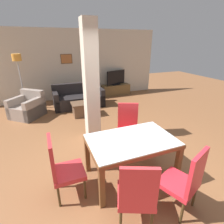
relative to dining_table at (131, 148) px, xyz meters
name	(u,v)px	position (x,y,z in m)	size (l,w,h in m)	color
ground_plane	(130,175)	(0.00, 0.00, -0.59)	(18.00, 18.00, 0.00)	brown
back_wall	(74,65)	(0.00, 5.08, 0.76)	(7.20, 0.09, 2.70)	beige
divider_pillar	(91,84)	(-0.23, 1.60, 0.76)	(0.31, 0.33, 2.70)	beige
dining_table	(131,148)	(0.00, 0.00, 0.00)	(1.43, 0.92, 0.75)	brown
dining_chair_far_right	(128,126)	(0.36, 0.84, -0.05)	(0.60, 0.60, 1.02)	red
dining_chair_head_left	(62,167)	(-1.14, 0.00, -0.05)	(0.46, 0.46, 1.02)	red
dining_chair_near_left	(137,194)	(-0.36, -0.83, -0.05)	(0.60, 0.60, 1.02)	red
dining_chair_near_right	(185,180)	(0.36, -0.87, -0.05)	(0.60, 0.60, 1.02)	red
sofa	(79,99)	(-0.11, 3.95, -0.31)	(1.77, 0.85, 0.81)	black
armchair	(28,108)	(-1.80, 3.60, -0.31)	(1.17, 1.17, 0.80)	gray
coffee_table	(84,109)	(-0.13, 3.03, -0.37)	(0.76, 0.53, 0.43)	brown
bottle	(87,98)	(0.02, 3.10, -0.05)	(0.07, 0.07, 0.29)	#194C23
tv_stand	(116,90)	(1.74, 4.80, -0.36)	(1.24, 0.40, 0.45)	brown
tv_screen	(116,78)	(1.74, 4.80, 0.17)	(0.93, 0.34, 0.62)	black
floor_lamp	(18,64)	(-1.92, 4.42, 0.97)	(0.28, 0.28, 1.87)	#B7B7BC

